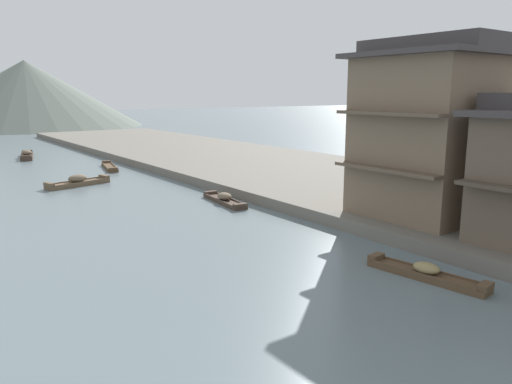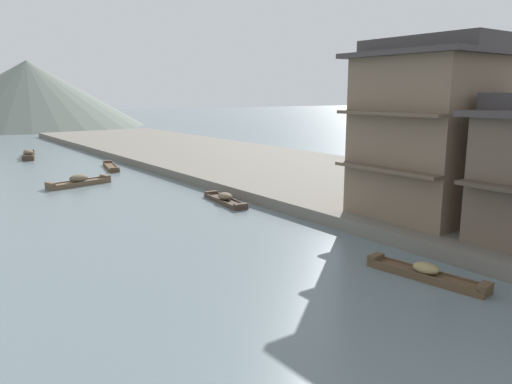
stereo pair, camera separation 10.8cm
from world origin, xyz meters
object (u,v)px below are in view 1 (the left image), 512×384
(boat_moored_nearest, at_px, (426,273))
(boat_moored_second, at_px, (78,182))
(boat_moored_third, at_px, (110,167))
(boat_midriver_upstream, at_px, (224,199))
(house_waterfront_tall, at_px, (425,130))
(boat_moored_far, at_px, (27,155))

(boat_moored_nearest, height_order, boat_moored_second, boat_moored_second)
(boat_moored_third, height_order, boat_midriver_upstream, boat_midriver_upstream)
(house_waterfront_tall, bearing_deg, boat_moored_far, 104.05)
(house_waterfront_tall, bearing_deg, boat_moored_third, 101.55)
(house_waterfront_tall, bearing_deg, boat_moored_nearest, -141.91)
(boat_moored_far, xyz_separation_m, house_waterfront_tall, (10.38, -41.49, 4.68))
(boat_midriver_upstream, bearing_deg, boat_moored_nearest, -93.17)
(boat_moored_far, bearing_deg, boat_moored_second, -91.08)
(boat_moored_nearest, height_order, boat_moored_third, boat_moored_nearest)
(boat_moored_third, height_order, boat_moored_far, boat_moored_far)
(boat_moored_nearest, bearing_deg, boat_moored_far, 95.57)
(boat_moored_second, relative_size, boat_midriver_upstream, 1.04)
(boat_moored_third, bearing_deg, house_waterfront_tall, -78.45)
(boat_moored_far, relative_size, boat_midriver_upstream, 1.21)
(boat_moored_nearest, xyz_separation_m, boat_moored_third, (-0.02, 33.50, -0.07))
(boat_midriver_upstream, bearing_deg, house_waterfront_tall, -64.80)
(boat_moored_second, height_order, boat_midriver_upstream, boat_moored_second)
(boat_moored_third, bearing_deg, boat_moored_far, 109.57)
(boat_moored_second, xyz_separation_m, boat_moored_far, (0.37, 19.41, -0.00))
(boat_moored_second, height_order, house_waterfront_tall, house_waterfront_tall)
(boat_moored_far, relative_size, house_waterfront_tall, 0.66)
(boat_moored_third, xyz_separation_m, boat_midriver_upstream, (0.87, -18.19, 0.08))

